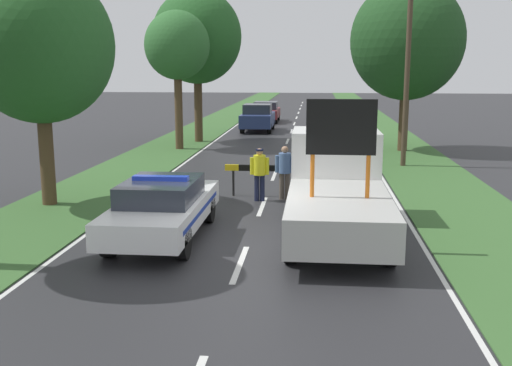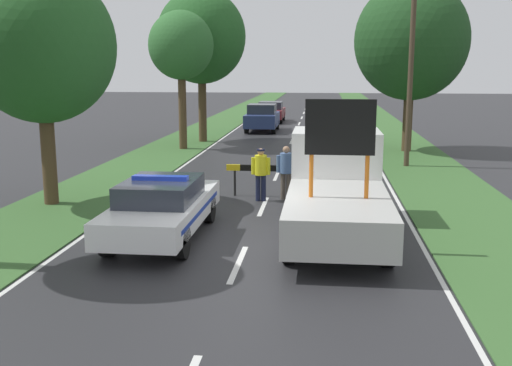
{
  "view_description": "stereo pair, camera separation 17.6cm",
  "coord_description": "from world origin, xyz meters",
  "views": [
    {
      "loc": [
        1.44,
        -12.41,
        3.86
      ],
      "look_at": [
        0.04,
        1.73,
        1.1
      ],
      "focal_mm": 42.0,
      "sensor_mm": 36.0,
      "label": 1
    },
    {
      "loc": [
        1.61,
        -12.39,
        3.86
      ],
      "look_at": [
        0.04,
        1.73,
        1.1
      ],
      "focal_mm": 42.0,
      "sensor_mm": 36.0,
      "label": 2
    }
  ],
  "objects": [
    {
      "name": "queued_car_sedan_black",
      "position": [
        1.74,
        9.78,
        0.71
      ],
      "size": [
        1.94,
        3.94,
        1.35
      ],
      "rotation": [
        0.0,
        0.0,
        3.14
      ],
      "color": "black",
      "rests_on": "ground"
    },
    {
      "name": "utility_pole",
      "position": [
        4.93,
        11.43,
        4.03
      ],
      "size": [
        1.2,
        0.2,
        7.84
      ],
      "color": "#473828",
      "rests_on": "ground"
    },
    {
      "name": "queued_car_wagon_maroon",
      "position": [
        -2.07,
        30.33,
        0.74
      ],
      "size": [
        1.82,
        4.22,
        1.44
      ],
      "rotation": [
        0.0,
        0.0,
        3.14
      ],
      "color": "maroon",
      "rests_on": "ground"
    },
    {
      "name": "work_truck",
      "position": [
        1.97,
        1.47,
        1.09
      ],
      "size": [
        2.18,
        5.97,
        3.22
      ],
      "rotation": [
        0.0,
        0.0,
        3.15
      ],
      "color": "white",
      "rests_on": "ground"
    },
    {
      "name": "roadside_tree_mid_right",
      "position": [
        -4.61,
        18.36,
        5.36
      ],
      "size": [
        4.52,
        4.52,
        7.75
      ],
      "color": "#4C3823",
      "rests_on": "ground"
    },
    {
      "name": "police_car",
      "position": [
        -1.97,
        0.57,
        0.73
      ],
      "size": [
        1.8,
        4.89,
        1.47
      ],
      "rotation": [
        0.0,
        0.0,
        -0.01
      ],
      "color": "white",
      "rests_on": "ground"
    },
    {
      "name": "police_officer",
      "position": [
        -0.14,
        4.65,
        0.92
      ],
      "size": [
        0.56,
        0.35,
        1.55
      ],
      "rotation": [
        0.0,
        0.0,
        3.36
      ],
      "color": "#191E38",
      "rests_on": "ground"
    },
    {
      "name": "ground_plane",
      "position": [
        0.0,
        0.0,
        0.0
      ],
      "size": [
        160.0,
        160.0,
        0.0
      ],
      "primitive_type": "plane",
      "color": "#28282B"
    },
    {
      "name": "traffic_cone_centre_front",
      "position": [
        2.43,
        6.74,
        0.27
      ],
      "size": [
        0.4,
        0.4,
        0.56
      ],
      "color": "black",
      "rests_on": "ground"
    },
    {
      "name": "grass_verge_left",
      "position": [
        -5.55,
        20.0,
        0.01
      ],
      "size": [
        3.21,
        120.0,
        0.03
      ],
      "color": "#38602D",
      "rests_on": "ground"
    },
    {
      "name": "lane_markings",
      "position": [
        0.0,
        18.7,
        0.0
      ],
      "size": [
        7.79,
        72.96,
        0.01
      ],
      "color": "silver",
      "rests_on": "ground"
    },
    {
      "name": "roadside_tree_near_right",
      "position": [
        5.51,
        15.84,
        5.03
      ],
      "size": [
        5.11,
        5.11,
        7.72
      ],
      "color": "#4C3823",
      "rests_on": "ground"
    },
    {
      "name": "traffic_cone_near_police",
      "position": [
        -2.08,
        4.45,
        0.32
      ],
      "size": [
        0.48,
        0.48,
        0.66
      ],
      "color": "black",
      "rests_on": "ground"
    },
    {
      "name": "roadside_tree_far_left",
      "position": [
        -4.98,
        15.43,
        4.8
      ],
      "size": [
        3.02,
        3.02,
        6.44
      ],
      "color": "#4C3823",
      "rests_on": "ground"
    },
    {
      "name": "queued_car_hatch_blue",
      "position": [
        -2.05,
        23.9,
        0.83
      ],
      "size": [
        1.85,
        4.08,
        1.66
      ],
      "rotation": [
        0.0,
        0.0,
        3.14
      ],
      "color": "navy",
      "rests_on": "ground"
    },
    {
      "name": "pedestrian_civilian",
      "position": [
        0.57,
        4.94,
        0.93
      ],
      "size": [
        0.57,
        0.36,
        1.59
      ],
      "rotation": [
        0.0,
        0.0,
        0.06
      ],
      "color": "brown",
      "rests_on": "ground"
    },
    {
      "name": "queued_car_sedan_silver",
      "position": [
        2.06,
        16.58,
        0.87
      ],
      "size": [
        1.89,
        4.57,
        1.69
      ],
      "rotation": [
        0.0,
        0.0,
        3.14
      ],
      "color": "#B2B2B7",
      "rests_on": "ground"
    },
    {
      "name": "road_barrier",
      "position": [
        0.01,
        5.29,
        0.79
      ],
      "size": [
        2.52,
        0.08,
        0.96
      ],
      "rotation": [
        0.0,
        0.0,
        -0.04
      ],
      "color": "black",
      "rests_on": "ground"
    },
    {
      "name": "grass_verge_right",
      "position": [
        5.55,
        20.0,
        0.01
      ],
      "size": [
        3.21,
        120.0,
        0.03
      ],
      "color": "#38602D",
      "rests_on": "ground"
    },
    {
      "name": "roadside_tree_near_left",
      "position": [
        -6.04,
        3.54,
        4.42
      ],
      "size": [
        4.03,
        4.03,
        6.55
      ],
      "color": "#4C3823",
      "rests_on": "ground"
    }
  ]
}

